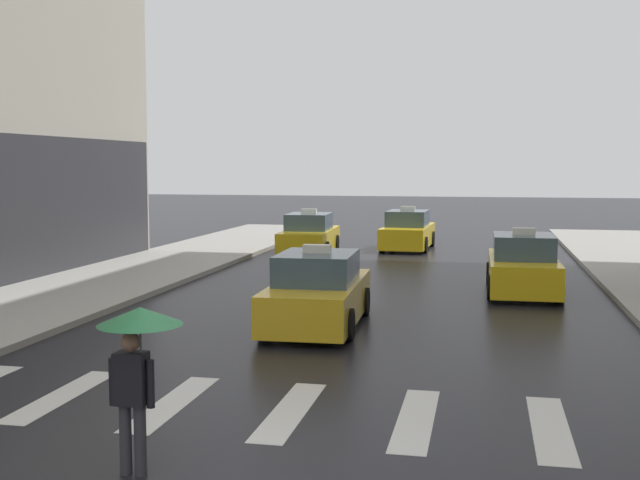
# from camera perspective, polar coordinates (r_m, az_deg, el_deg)

# --- Properties ---
(crosswalk_markings) EXTENTS (11.30, 2.80, 0.01)m
(crosswalk_markings) POSITION_cam_1_polar(r_m,az_deg,el_deg) (11.54, -2.18, -12.27)
(crosswalk_markings) COLOR silver
(crosswalk_markings) RESTS_ON ground
(taxi_lead) EXTENTS (2.04, 4.59, 1.80)m
(taxi_lead) POSITION_cam_1_polar(r_m,az_deg,el_deg) (17.15, -0.17, -3.89)
(taxi_lead) COLOR gold
(taxi_lead) RESTS_ON ground
(taxi_second) EXTENTS (1.96, 4.55, 1.80)m
(taxi_second) POSITION_cam_1_polar(r_m,az_deg,el_deg) (22.31, 14.52, -1.89)
(taxi_second) COLOR yellow
(taxi_second) RESTS_ON ground
(taxi_third) EXTENTS (2.08, 4.61, 1.80)m
(taxi_third) POSITION_cam_1_polar(r_m,az_deg,el_deg) (30.85, -0.78, 0.29)
(taxi_third) COLOR yellow
(taxi_third) RESTS_ON ground
(taxi_fourth) EXTENTS (2.06, 4.60, 1.80)m
(taxi_fourth) POSITION_cam_1_polar(r_m,az_deg,el_deg) (32.97, 6.39, 0.59)
(taxi_fourth) COLOR yellow
(taxi_fourth) RESTS_ON ground
(pedestrian_with_umbrella) EXTENTS (0.96, 0.96, 1.94)m
(pedestrian_with_umbrella) POSITION_cam_1_polar(r_m,az_deg,el_deg) (9.11, -13.15, -7.38)
(pedestrian_with_umbrella) COLOR #333338
(pedestrian_with_umbrella) RESTS_ON ground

